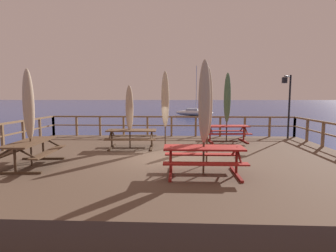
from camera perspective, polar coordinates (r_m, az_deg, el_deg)
ground_plane at (r=9.78m, az=-0.21°, el=-10.82°), size 600.00×600.00×0.00m
wooden_deck at (r=9.68m, az=-0.21°, el=-8.66°), size 13.32×10.18×0.77m
railing_waterside_far at (r=14.36m, az=0.76°, el=0.67°), size 13.12×0.10×1.09m
picnic_table_back_right at (r=9.14m, az=-27.35°, el=-4.15°), size 1.54×2.20×0.78m
picnic_table_mid_centre at (r=12.92m, az=12.50°, el=-0.81°), size 2.07×1.55×0.78m
picnic_table_front_left at (r=11.10m, az=-7.77°, el=-1.83°), size 2.08×1.51×0.78m
picnic_table_front_right at (r=7.28m, az=7.60°, el=-5.99°), size 2.15×1.42×0.78m
patio_umbrella_tall_mid_left at (r=8.98m, az=-27.64°, el=4.02°), size 0.32×0.32×2.93m
patio_umbrella_short_mid at (r=12.80m, az=12.55°, el=5.82°), size 0.32×0.32×3.23m
patio_umbrella_tall_front at (r=11.04m, az=-8.22°, el=3.77°), size 0.32×0.32×2.59m
patio_umbrella_tall_back_right at (r=7.17m, az=7.77°, el=5.05°), size 0.32×0.32×3.08m
patio_umbrella_tall_back_left at (r=8.31m, az=8.42°, el=4.95°), size 0.32×0.32×3.03m
patio_umbrella_tall_mid_right at (r=10.80m, az=-0.59°, el=5.65°), size 0.32×0.32×3.14m
lamp_post_hooked at (r=14.62m, az=24.19°, el=5.69°), size 0.57×0.50×3.20m
sailboat_distant at (r=41.94m, az=5.59°, el=2.89°), size 6.23×3.35×7.72m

